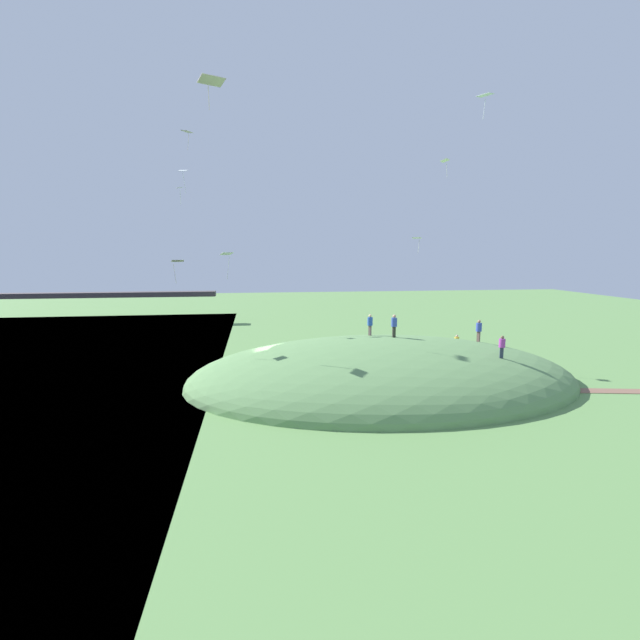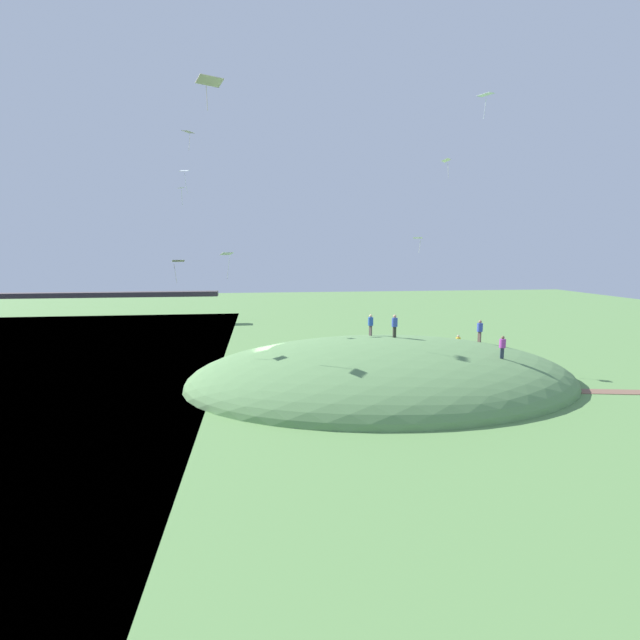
# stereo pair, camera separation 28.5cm
# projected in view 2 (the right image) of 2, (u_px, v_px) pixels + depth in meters

# --- Properties ---
(ground_plane) EXTENTS (160.00, 160.00, 0.00)m
(ground_plane) POSITION_uv_depth(u_px,v_px,m) (271.00, 377.00, 36.36)
(ground_plane) COLOR #5E8B4B
(grass_hill) EXTENTS (29.94, 20.58, 6.22)m
(grass_hill) POSITION_uv_depth(u_px,v_px,m) (382.00, 381.00, 35.34)
(grass_hill) COLOR #5E8951
(grass_hill) RESTS_ON ground_plane
(dirt_path) EXTENTS (13.08, 3.62, 0.04)m
(dirt_path) POSITION_uv_depth(u_px,v_px,m) (630.00, 392.00, 32.34)
(dirt_path) COLOR brown
(dirt_path) RESTS_ON ground_plane
(bridge_deck_far) EXTENTS (45.15, 1.80, 0.70)m
(bridge_deck_far) POSITION_uv_depth(u_px,v_px,m) (50.00, 295.00, 62.46)
(bridge_deck_far) COLOR #484144
(person_walking_path) EXTENTS (0.55, 0.55, 1.85)m
(person_walking_path) POSITION_uv_depth(u_px,v_px,m) (395.00, 323.00, 36.61)
(person_walking_path) COLOR #2E2E26
(person_walking_path) RESTS_ON grass_hill
(person_on_hilltop) EXTENTS (0.65, 0.65, 1.68)m
(person_on_hilltop) POSITION_uv_depth(u_px,v_px,m) (458.00, 341.00, 45.69)
(person_on_hilltop) COLOR navy
(person_on_hilltop) RESTS_ON ground_plane
(person_with_child) EXTENTS (0.55, 0.55, 1.61)m
(person_with_child) POSITION_uv_depth(u_px,v_px,m) (503.00, 344.00, 32.07)
(person_with_child) COLOR #2C3648
(person_with_child) RESTS_ON grass_hill
(person_near_shore) EXTENTS (0.63, 0.63, 1.84)m
(person_near_shore) POSITION_uv_depth(u_px,v_px,m) (480.00, 328.00, 37.98)
(person_near_shore) COLOR brown
(person_near_shore) RESTS_ON grass_hill
(person_watching_kites) EXTENTS (0.60, 0.60, 1.80)m
(person_watching_kites) POSITION_uv_depth(u_px,v_px,m) (371.00, 322.00, 38.20)
(person_watching_kites) COLOR brown
(person_watching_kites) RESTS_ON grass_hill
(kite_0) EXTENTS (1.11, 1.15, 1.65)m
(kite_0) POSITION_uv_depth(u_px,v_px,m) (446.00, 161.00, 41.62)
(kite_0) COLOR white
(kite_1) EXTENTS (1.07, 1.18, 1.65)m
(kite_1) POSITION_uv_depth(u_px,v_px,m) (188.00, 133.00, 38.95)
(kite_1) COLOR white
(kite_2) EXTENTS (1.02, 0.82, 1.78)m
(kite_2) POSITION_uv_depth(u_px,v_px,m) (178.00, 262.00, 34.74)
(kite_2) COLOR silver
(kite_3) EXTENTS (1.33, 1.16, 1.42)m
(kite_3) POSITION_uv_depth(u_px,v_px,m) (209.00, 82.00, 20.60)
(kite_3) COLOR silver
(kite_4) EXTENTS (1.02, 0.92, 1.89)m
(kite_4) POSITION_uv_depth(u_px,v_px,m) (227.00, 255.00, 31.82)
(kite_4) COLOR white
(kite_5) EXTENTS (1.15, 1.27, 1.69)m
(kite_5) POSITION_uv_depth(u_px,v_px,m) (486.00, 95.00, 31.86)
(kite_5) COLOR white
(kite_6) EXTENTS (0.72, 0.76, 1.59)m
(kite_6) POSITION_uv_depth(u_px,v_px,m) (181.00, 190.00, 42.30)
(kite_6) COLOR white
(kite_7) EXTENTS (0.93, 0.75, 2.24)m
(kite_7) POSITION_uv_depth(u_px,v_px,m) (185.00, 173.00, 43.50)
(kite_7) COLOR white
(kite_8) EXTENTS (0.95, 0.84, 1.41)m
(kite_8) POSITION_uv_depth(u_px,v_px,m) (418.00, 239.00, 40.22)
(kite_8) COLOR white
(mooring_post) EXTENTS (0.14, 0.14, 1.01)m
(mooring_post) POSITION_uv_depth(u_px,v_px,m) (205.00, 385.00, 32.34)
(mooring_post) COLOR brown
(mooring_post) RESTS_ON ground_plane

